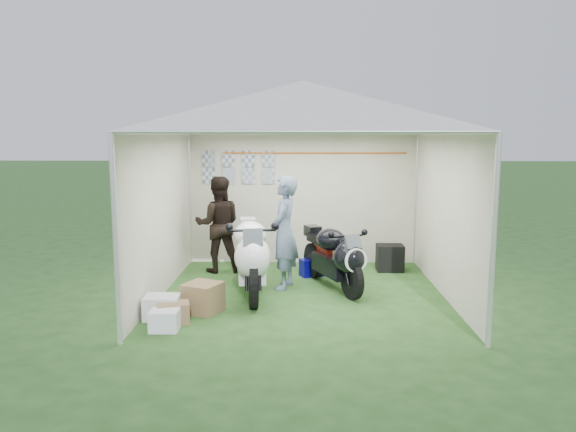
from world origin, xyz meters
name	(u,v)px	position (x,y,z in m)	size (l,w,h in m)	color
ground	(302,294)	(0.00, 0.00, 0.00)	(80.00, 80.00, 0.00)	#224719
canopy_tent	(303,112)	(0.00, 0.03, 2.58)	(5.66, 5.66, 3.00)	silver
motorcycle_white	(251,254)	(-0.73, -0.06, 0.59)	(0.66, 2.16, 1.07)	black
motorcycle_black	(335,255)	(0.48, 0.25, 0.51)	(0.93, 1.76, 0.91)	black
paddock_stand	(312,267)	(0.16, 1.03, 0.14)	(0.37, 0.23, 0.28)	#0E0AB1
person_dark_jacket	(218,224)	(-1.39, 1.29, 0.80)	(0.77, 0.60, 1.59)	black
person_blue_jacket	(284,233)	(-0.27, 0.30, 0.84)	(0.61, 0.40, 1.67)	slate
equipment_box	(390,258)	(1.47, 1.41, 0.22)	(0.44, 0.35, 0.44)	black
crate_0	(162,307)	(-1.75, -1.13, 0.14)	(0.43, 0.34, 0.29)	silver
crate_1	(203,298)	(-1.29, -0.86, 0.19)	(0.42, 0.42, 0.38)	brown
crate_2	(165,320)	(-1.61, -1.56, 0.12)	(0.33, 0.28, 0.24)	silver
crate_3	(173,313)	(-1.57, -1.31, 0.13)	(0.38, 0.27, 0.25)	brown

